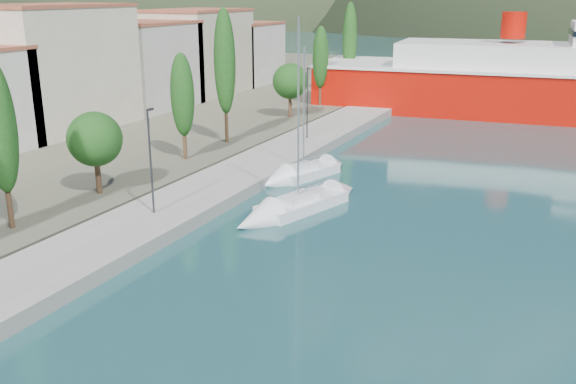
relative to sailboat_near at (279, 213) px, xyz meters
The scene contains 7 objects.
ground 100.89m from the sailboat_near, 88.25° to the left, with size 1400.00×1400.00×0.00m, color #1E474A.
quay 9.05m from the sailboat_near, 130.88° to the left, with size 5.00×88.00×0.80m, color gray.
town_buildings 34.34m from the sailboat_near, 148.46° to the left, with size 9.20×69.20×11.30m.
tree_row 18.06m from the sailboat_near, 132.41° to the left, with size 3.58×61.30×11.19m.
lamp_posts 8.35m from the sailboat_near, 142.72° to the right, with size 0.15×45.14×6.06m.
sailboat_near is the anchor object (origin of this frame).
sailboat_mid 7.81m from the sailboat_near, 110.00° to the left, with size 4.37×7.38×10.34m.
Camera 1 is at (13.10, -13.58, 13.09)m, focal length 40.00 mm.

